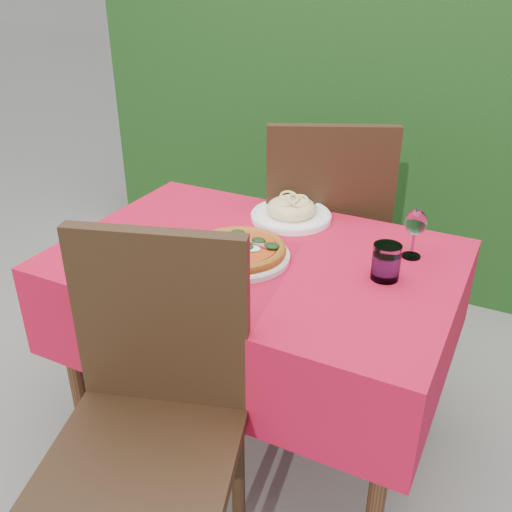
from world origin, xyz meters
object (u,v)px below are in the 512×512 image
at_px(water_glass, 386,264).
at_px(fork, 162,240).
at_px(chair_near, 152,404).
at_px(pasta_plate, 291,212).
at_px(chair_far, 325,227).
at_px(wine_glass, 416,224).
at_px(pizza_plate, 239,251).

distance_m(water_glass, fork, 0.74).
distance_m(chair_near, pasta_plate, 0.91).
bearing_deg(pasta_plate, chair_far, 82.16).
xyz_separation_m(chair_far, pasta_plate, (-0.04, -0.27, 0.17)).
xyz_separation_m(chair_near, chair_far, (0.03, 1.16, 0.02)).
bearing_deg(pasta_plate, wine_glass, -11.95).
bearing_deg(wine_glass, pizza_plate, -151.32).
height_order(pizza_plate, wine_glass, wine_glass).
bearing_deg(fork, chair_near, -89.75).
bearing_deg(chair_far, water_glass, 100.77).
bearing_deg(pizza_plate, pasta_plate, 86.73).
bearing_deg(wine_glass, chair_far, 138.94).
distance_m(chair_near, wine_glass, 0.95).
bearing_deg(water_glass, chair_near, -123.83).
relative_size(chair_near, pizza_plate, 2.74).
distance_m(chair_near, fork, 0.64).
bearing_deg(water_glass, pasta_plate, 147.34).
bearing_deg(chair_far, pizza_plate, 60.16).
height_order(chair_near, chair_far, chair_far).
bearing_deg(wine_glass, pasta_plate, 168.05).
relative_size(pizza_plate, water_glass, 3.40).
distance_m(chair_near, pizza_plate, 0.56).
height_order(chair_near, pasta_plate, chair_near).
distance_m(chair_far, wine_glass, 0.62).
distance_m(chair_near, water_glass, 0.77).
height_order(chair_far, pizza_plate, chair_far).
xyz_separation_m(pizza_plate, water_glass, (0.44, 0.09, 0.02)).
relative_size(pasta_plate, wine_glass, 1.79).
xyz_separation_m(chair_far, water_glass, (0.38, -0.54, 0.19)).
bearing_deg(water_glass, chair_far, 125.38).
relative_size(chair_near, pasta_plate, 3.50).
distance_m(chair_near, chair_far, 1.16).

